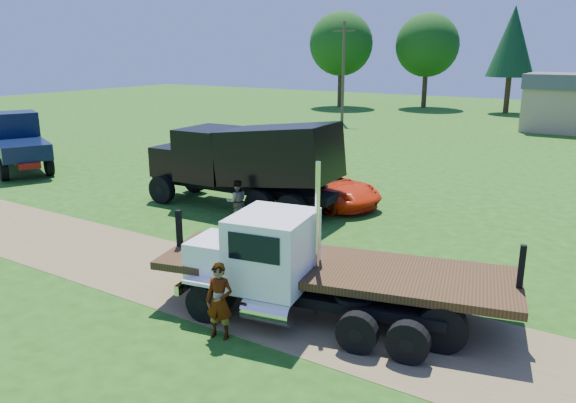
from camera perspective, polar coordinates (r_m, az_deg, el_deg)
The scene contains 11 objects.
ground at distance 16.63m, azimuth -7.25°, elevation -8.42°, with size 140.00×140.00×0.00m, color #224C10.
dirt_track at distance 16.63m, azimuth -7.25°, elevation -8.40°, with size 120.00×4.20×0.01m, color brown.
white_semi_tractor at distance 14.17m, azimuth -1.35°, elevation -6.58°, with size 6.82×3.26×4.03m.
black_dump_truck at distance 23.80m, azimuth -4.27°, elevation 4.26°, with size 8.99×3.17×3.85m.
navy_truck at distance 35.44m, azimuth -25.90°, elevation 5.58°, with size 7.36×5.11×3.17m.
orange_pickup at distance 24.80m, azimuth 3.67°, elevation 1.52°, with size 2.54×5.52×1.53m, color #EF340B.
flatbed_trailer at distance 14.63m, azimuth 4.60°, elevation -7.49°, with size 9.49×4.84×2.33m.
spectator_a at distance 13.45m, azimuth -6.98°, elevation -10.01°, with size 0.68×0.45×1.86m, color #999999.
spectator_b at distance 22.14m, azimuth -5.22°, elevation 0.03°, with size 0.83×0.65×1.70m, color #999999.
tan_shed at distance 52.11m, azimuth 26.38°, elevation 9.05°, with size 6.20×5.40×4.70m.
tree_row at distance 62.40m, azimuth 25.14°, elevation 14.12°, with size 56.02×12.86×11.28m.
Camera 1 is at (9.89, -11.60, 6.64)m, focal length 35.00 mm.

